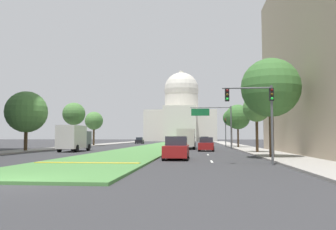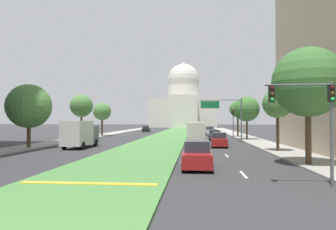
{
  "view_description": "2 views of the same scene",
  "coord_description": "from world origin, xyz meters",
  "px_view_note": "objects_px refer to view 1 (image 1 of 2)",
  "views": [
    {
      "loc": [
        7.17,
        -12.45,
        1.84
      ],
      "look_at": [
        2.1,
        44.39,
        5.49
      ],
      "focal_mm": 36.23,
      "sensor_mm": 36.0,
      "label": 1
    },
    {
      "loc": [
        5.23,
        -5.17,
        3.29
      ],
      "look_at": [
        1.29,
        38.24,
        4.02
      ],
      "focal_mm": 31.6,
      "sensor_mm": 36.0,
      "label": 2
    }
  ],
  "objects_px": {
    "street_tree_left_mid": "(26,112)",
    "box_truck_delivery": "(74,138)",
    "traffic_light_near_right": "(259,107)",
    "street_tree_left_far": "(74,114)",
    "capitol_building": "(181,115)",
    "sedan_very_far": "(140,141)",
    "sedan_far_horizon": "(204,141)",
    "street_tree_right_mid": "(257,109)",
    "street_tree_right_distant": "(231,118)",
    "street_tree_right_far": "(238,117)",
    "street_tree_right_near": "(271,88)",
    "sedan_midblock": "(206,145)",
    "street_tree_left_distant": "(94,121)",
    "sedan_lead_stopped": "(176,149)",
    "city_bus": "(187,137)",
    "sedan_distant": "(206,143)",
    "overhead_guide_sign": "(215,118)",
    "traffic_light_far_right": "(226,128)"
  },
  "relations": [
    {
      "from": "street_tree_right_near",
      "to": "street_tree_left_mid",
      "type": "xyz_separation_m",
      "value": [
        -27.24,
        10.55,
        -1.12
      ]
    },
    {
      "from": "box_truck_delivery",
      "to": "street_tree_left_far",
      "type": "bearing_deg",
      "value": 110.99
    },
    {
      "from": "street_tree_right_mid",
      "to": "city_bus",
      "type": "relative_size",
      "value": 0.59
    },
    {
      "from": "traffic_light_near_right",
      "to": "city_bus",
      "type": "relative_size",
      "value": 0.47
    },
    {
      "from": "sedan_far_horizon",
      "to": "city_bus",
      "type": "bearing_deg",
      "value": -98.33
    },
    {
      "from": "traffic_light_far_right",
      "to": "sedan_very_far",
      "type": "relative_size",
      "value": 1.14
    },
    {
      "from": "capitol_building",
      "to": "sedan_midblock",
      "type": "xyz_separation_m",
      "value": [
        8.21,
        -101.27,
        -10.1
      ]
    },
    {
      "from": "sedan_lead_stopped",
      "to": "city_bus",
      "type": "bearing_deg",
      "value": 90.0
    },
    {
      "from": "street_tree_left_mid",
      "to": "box_truck_delivery",
      "type": "xyz_separation_m",
      "value": [
        5.68,
        1.14,
        -3.2
      ]
    },
    {
      "from": "street_tree_left_far",
      "to": "street_tree_left_distant",
      "type": "relative_size",
      "value": 1.12
    },
    {
      "from": "street_tree_right_mid",
      "to": "sedan_far_horizon",
      "type": "xyz_separation_m",
      "value": [
        -5.19,
        35.2,
        -4.1
      ]
    },
    {
      "from": "street_tree_left_distant",
      "to": "sedan_midblock",
      "type": "bearing_deg",
      "value": -45.06
    },
    {
      "from": "street_tree_right_near",
      "to": "sedan_midblock",
      "type": "bearing_deg",
      "value": 109.5
    },
    {
      "from": "traffic_light_near_right",
      "to": "street_tree_left_far",
      "type": "height_order",
      "value": "street_tree_left_far"
    },
    {
      "from": "overhead_guide_sign",
      "to": "street_tree_left_mid",
      "type": "xyz_separation_m",
      "value": [
        -23.67,
        -12.34,
        0.19
      ]
    },
    {
      "from": "traffic_light_near_right",
      "to": "sedan_far_horizon",
      "type": "xyz_separation_m",
      "value": [
        -2.65,
        50.98,
        -2.93
      ]
    },
    {
      "from": "street_tree_right_near",
      "to": "street_tree_right_far",
      "type": "bearing_deg",
      "value": 89.29
    },
    {
      "from": "traffic_light_near_right",
      "to": "street_tree_right_mid",
      "type": "distance_m",
      "value": 16.02
    },
    {
      "from": "sedan_far_horizon",
      "to": "sedan_very_far",
      "type": "height_order",
      "value": "sedan_far_horizon"
    },
    {
      "from": "street_tree_left_far",
      "to": "sedan_very_far",
      "type": "bearing_deg",
      "value": 80.42
    },
    {
      "from": "sedan_lead_stopped",
      "to": "city_bus",
      "type": "distance_m",
      "value": 24.83
    },
    {
      "from": "sedan_far_horizon",
      "to": "traffic_light_near_right",
      "type": "bearing_deg",
      "value": -87.02
    },
    {
      "from": "street_tree_right_far",
      "to": "box_truck_delivery",
      "type": "xyz_separation_m",
      "value": [
        -21.9,
        -15.32,
        -3.39
      ]
    },
    {
      "from": "sedan_lead_stopped",
      "to": "box_truck_delivery",
      "type": "bearing_deg",
      "value": 135.59
    },
    {
      "from": "street_tree_left_distant",
      "to": "street_tree_right_mid",
      "type": "bearing_deg",
      "value": -45.06
    },
    {
      "from": "sedan_midblock",
      "to": "box_truck_delivery",
      "type": "height_order",
      "value": "box_truck_delivery"
    },
    {
      "from": "traffic_light_near_right",
      "to": "overhead_guide_sign",
      "type": "xyz_separation_m",
      "value": [
        -1.35,
        29.65,
        0.88
      ]
    },
    {
      "from": "street_tree_left_mid",
      "to": "sedan_midblock",
      "type": "relative_size",
      "value": 1.65
    },
    {
      "from": "traffic_light_far_right",
      "to": "sedan_far_horizon",
      "type": "bearing_deg",
      "value": 104.57
    },
    {
      "from": "sedan_midblock",
      "to": "street_tree_left_mid",
      "type": "bearing_deg",
      "value": -169.91
    },
    {
      "from": "street_tree_left_mid",
      "to": "sedan_lead_stopped",
      "type": "bearing_deg",
      "value": -32.3
    },
    {
      "from": "overhead_guide_sign",
      "to": "sedan_very_far",
      "type": "height_order",
      "value": "overhead_guide_sign"
    },
    {
      "from": "capitol_building",
      "to": "street_tree_left_mid",
      "type": "distance_m",
      "value": 106.29
    },
    {
      "from": "street_tree_right_mid",
      "to": "sedan_very_far",
      "type": "height_order",
      "value": "street_tree_right_mid"
    },
    {
      "from": "traffic_light_near_right",
      "to": "sedan_far_horizon",
      "type": "relative_size",
      "value": 1.09
    },
    {
      "from": "street_tree_left_far",
      "to": "street_tree_right_far",
      "type": "height_order",
      "value": "street_tree_left_far"
    },
    {
      "from": "sedan_far_horizon",
      "to": "street_tree_right_near",
      "type": "bearing_deg",
      "value": -83.72
    },
    {
      "from": "sedan_very_far",
      "to": "sedan_distant",
      "type": "bearing_deg",
      "value": -62.58
    },
    {
      "from": "street_tree_left_mid",
      "to": "street_tree_right_mid",
      "type": "height_order",
      "value": "street_tree_left_mid"
    },
    {
      "from": "capitol_building",
      "to": "overhead_guide_sign",
      "type": "relative_size",
      "value": 4.68
    },
    {
      "from": "overhead_guide_sign",
      "to": "street_tree_left_far",
      "type": "bearing_deg",
      "value": 172.83
    },
    {
      "from": "traffic_light_near_right",
      "to": "box_truck_delivery",
      "type": "bearing_deg",
      "value": 136.37
    },
    {
      "from": "capitol_building",
      "to": "sedan_very_far",
      "type": "xyz_separation_m",
      "value": [
        -8.14,
        -57.23,
        -10.13
      ]
    },
    {
      "from": "capitol_building",
      "to": "traffic_light_near_right",
      "type": "distance_m",
      "value": 123.23
    },
    {
      "from": "traffic_light_far_right",
      "to": "street_tree_left_far",
      "type": "distance_m",
      "value": 26.2
    },
    {
      "from": "street_tree_left_far",
      "to": "street_tree_left_mid",
      "type": "bearing_deg",
      "value": -90.93
    },
    {
      "from": "overhead_guide_sign",
      "to": "sedan_midblock",
      "type": "relative_size",
      "value": 1.44
    },
    {
      "from": "street_tree_right_near",
      "to": "sedan_lead_stopped",
      "type": "height_order",
      "value": "street_tree_right_near"
    },
    {
      "from": "street_tree_left_distant",
      "to": "sedan_very_far",
      "type": "relative_size",
      "value": 1.48
    },
    {
      "from": "street_tree_right_distant",
      "to": "street_tree_right_far",
      "type": "bearing_deg",
      "value": -87.75
    }
  ]
}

